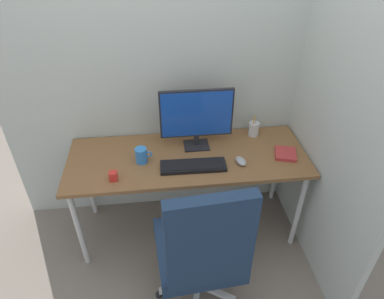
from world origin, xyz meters
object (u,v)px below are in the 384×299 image
at_px(keyboard, 193,166).
at_px(desk_clamp_accessory, 113,176).
at_px(office_chair, 202,249).
at_px(mouse, 241,161).
at_px(monitor, 197,116).
at_px(coffee_mug, 141,155).
at_px(pen_holder, 254,129).
at_px(notebook, 286,154).

relative_size(keyboard, desk_clamp_accessory, 7.08).
bearing_deg(keyboard, office_chair, -91.19).
bearing_deg(mouse, monitor, 123.29).
bearing_deg(desk_clamp_accessory, monitor, 29.37).
distance_m(coffee_mug, desk_clamp_accessory, 0.25).
xyz_separation_m(office_chair, pen_holder, (0.51, 0.89, 0.21)).
xyz_separation_m(mouse, notebook, (0.33, 0.05, -0.01)).
xyz_separation_m(mouse, coffee_mug, (-0.67, 0.09, 0.04)).
xyz_separation_m(office_chair, coffee_mug, (-0.33, 0.65, 0.21)).
bearing_deg(notebook, desk_clamp_accessory, -157.38).
bearing_deg(notebook, pen_holder, 136.00).
bearing_deg(notebook, monitor, 178.85).
distance_m(monitor, keyboard, 0.35).
bearing_deg(mouse, pen_holder, 47.44).
bearing_deg(notebook, coffee_mug, -165.96).
relative_size(mouse, coffee_mug, 0.89).
relative_size(monitor, desk_clamp_accessory, 8.17).
xyz_separation_m(monitor, mouse, (0.27, -0.25, -0.23)).
distance_m(office_chair, monitor, 0.90).
relative_size(office_chair, pen_holder, 5.90).
height_order(keyboard, coffee_mug, coffee_mug).
bearing_deg(keyboard, notebook, 5.47).
bearing_deg(keyboard, desk_clamp_accessory, -172.62).
distance_m(keyboard, pen_holder, 0.61).
relative_size(notebook, coffee_mug, 1.35).
distance_m(pen_holder, desk_clamp_accessory, 1.10).
bearing_deg(notebook, office_chair, -121.48).
height_order(notebook, desk_clamp_accessory, desk_clamp_accessory).
height_order(office_chair, notebook, office_chair).
bearing_deg(desk_clamp_accessory, keyboard, 7.38).
bearing_deg(office_chair, coffee_mug, 116.93).
xyz_separation_m(monitor, coffee_mug, (-0.39, -0.15, -0.19)).
bearing_deg(desk_clamp_accessory, notebook, 6.31).
height_order(pen_holder, coffee_mug, pen_holder).
bearing_deg(coffee_mug, office_chair, -63.07).
relative_size(mouse, desk_clamp_accessory, 1.65).
bearing_deg(keyboard, mouse, 1.58).
distance_m(office_chair, desk_clamp_accessory, 0.72).
bearing_deg(desk_clamp_accessory, coffee_mug, 43.57).
relative_size(mouse, notebook, 0.66).
height_order(monitor, keyboard, monitor).
bearing_deg(office_chair, mouse, 58.65).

